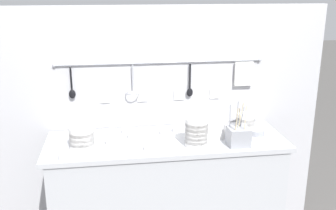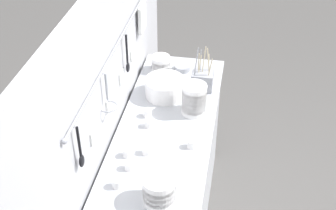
{
  "view_description": "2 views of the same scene",
  "coord_description": "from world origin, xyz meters",
  "px_view_note": "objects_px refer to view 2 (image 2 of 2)",
  "views": [
    {
      "loc": [
        -0.33,
        -2.33,
        1.81
      ],
      "look_at": [
        0.01,
        0.01,
        1.08
      ],
      "focal_mm": 42.0,
      "sensor_mm": 36.0,
      "label": 1
    },
    {
      "loc": [
        -1.96,
        -0.36,
        2.46
      ],
      "look_at": [
        -0.02,
        -0.02,
        1.02
      ],
      "focal_mm": 50.0,
      "sensor_mm": 36.0,
      "label": 2
    }
  ],
  "objects_px": {
    "bowl_stack_short_front": "(194,99)",
    "cup_front_left": "(129,165)",
    "plate_stack": "(165,87)",
    "cup_centre": "(127,153)",
    "bowl_stack_wide_centre": "(161,64)",
    "cup_front_right": "(147,150)",
    "steel_mixing_bowl": "(182,68)",
    "cup_edge_far": "(149,123)",
    "cup_back_left": "(148,113)",
    "bowl_stack_tall_left": "(159,190)",
    "cup_beside_plates": "(192,144)",
    "cup_edge_near": "(158,171)",
    "cup_back_right": "(117,183)",
    "cutlery_caddy": "(202,79)"
  },
  "relations": [
    {
      "from": "bowl_stack_short_front",
      "to": "cup_front_left",
      "type": "height_order",
      "value": "bowl_stack_short_front"
    },
    {
      "from": "plate_stack",
      "to": "cup_front_left",
      "type": "distance_m",
      "value": 0.66
    },
    {
      "from": "cup_centre",
      "to": "plate_stack",
      "type": "bearing_deg",
      "value": -9.09
    },
    {
      "from": "bowl_stack_wide_centre",
      "to": "cup_front_right",
      "type": "height_order",
      "value": "bowl_stack_wide_centre"
    },
    {
      "from": "steel_mixing_bowl",
      "to": "cup_edge_far",
      "type": "relative_size",
      "value": 2.21
    },
    {
      "from": "cup_front_right",
      "to": "plate_stack",
      "type": "bearing_deg",
      "value": 0.21
    },
    {
      "from": "cup_front_left",
      "to": "cup_back_left",
      "type": "xyz_separation_m",
      "value": [
        0.43,
        0.0,
        0.0
      ]
    },
    {
      "from": "bowl_stack_tall_left",
      "to": "steel_mixing_bowl",
      "type": "xyz_separation_m",
      "value": [
        1.13,
        0.07,
        -0.05
      ]
    },
    {
      "from": "bowl_stack_wide_centre",
      "to": "cup_front_right",
      "type": "relative_size",
      "value": 2.58
    },
    {
      "from": "plate_stack",
      "to": "cup_edge_far",
      "type": "distance_m",
      "value": 0.31
    },
    {
      "from": "cup_beside_plates",
      "to": "bowl_stack_tall_left",
      "type": "bearing_deg",
      "value": 166.34
    },
    {
      "from": "bowl_stack_tall_left",
      "to": "cup_edge_near",
      "type": "xyz_separation_m",
      "value": [
        0.16,
        0.04,
        -0.05
      ]
    },
    {
      "from": "plate_stack",
      "to": "cup_edge_near",
      "type": "relative_size",
      "value": 5.05
    },
    {
      "from": "cup_back_right",
      "to": "cup_centre",
      "type": "distance_m",
      "value": 0.22
    },
    {
      "from": "cup_front_left",
      "to": "cup_edge_far",
      "type": "height_order",
      "value": "same"
    },
    {
      "from": "cup_back_right",
      "to": "cup_back_left",
      "type": "relative_size",
      "value": 1.0
    },
    {
      "from": "bowl_stack_short_front",
      "to": "cup_edge_near",
      "type": "distance_m",
      "value": 0.54
    },
    {
      "from": "bowl_stack_wide_centre",
      "to": "cup_beside_plates",
      "type": "xyz_separation_m",
      "value": [
        -0.71,
        -0.3,
        -0.03
      ]
    },
    {
      "from": "steel_mixing_bowl",
      "to": "bowl_stack_wide_centre",
      "type": "bearing_deg",
      "value": 101.93
    },
    {
      "from": "cup_front_left",
      "to": "cup_back_right",
      "type": "distance_m",
      "value": 0.13
    },
    {
      "from": "bowl_stack_tall_left",
      "to": "bowl_stack_short_front",
      "type": "bearing_deg",
      "value": -5.45
    },
    {
      "from": "steel_mixing_bowl",
      "to": "cup_edge_near",
      "type": "relative_size",
      "value": 2.21
    },
    {
      "from": "bowl_stack_tall_left",
      "to": "plate_stack",
      "type": "height_order",
      "value": "bowl_stack_tall_left"
    },
    {
      "from": "bowl_stack_short_front",
      "to": "cup_centre",
      "type": "distance_m",
      "value": 0.51
    },
    {
      "from": "plate_stack",
      "to": "cup_centre",
      "type": "relative_size",
      "value": 5.05
    },
    {
      "from": "cup_front_left",
      "to": "cup_beside_plates",
      "type": "distance_m",
      "value": 0.35
    },
    {
      "from": "bowl_stack_wide_centre",
      "to": "cup_beside_plates",
      "type": "height_order",
      "value": "bowl_stack_wide_centre"
    },
    {
      "from": "steel_mixing_bowl",
      "to": "cup_back_left",
      "type": "xyz_separation_m",
      "value": [
        -0.52,
        0.12,
        0.01
      ]
    },
    {
      "from": "cutlery_caddy",
      "to": "cup_front_left",
      "type": "bearing_deg",
      "value": 161.0
    },
    {
      "from": "bowl_stack_tall_left",
      "to": "bowl_stack_short_front",
      "type": "distance_m",
      "value": 0.7
    },
    {
      "from": "bowl_stack_wide_centre",
      "to": "cup_edge_near",
      "type": "bearing_deg",
      "value": -170.19
    },
    {
      "from": "bowl_stack_wide_centre",
      "to": "steel_mixing_bowl",
      "type": "distance_m",
      "value": 0.14
    },
    {
      "from": "cup_back_left",
      "to": "cup_beside_plates",
      "type": "distance_m",
      "value": 0.36
    },
    {
      "from": "cup_front_right",
      "to": "cutlery_caddy",
      "type": "bearing_deg",
      "value": -17.7
    },
    {
      "from": "cup_back_left",
      "to": "bowl_stack_wide_centre",
      "type": "bearing_deg",
      "value": 2.01
    },
    {
      "from": "cup_centre",
      "to": "cup_beside_plates",
      "type": "relative_size",
      "value": 1.0
    },
    {
      "from": "bowl_stack_wide_centre",
      "to": "plate_stack",
      "type": "xyz_separation_m",
      "value": [
        -0.27,
        -0.08,
        0.0
      ]
    },
    {
      "from": "cup_back_left",
      "to": "cup_edge_far",
      "type": "bearing_deg",
      "value": -162.91
    },
    {
      "from": "cup_back_right",
      "to": "cutlery_caddy",
      "type": "bearing_deg",
      "value": -18.15
    },
    {
      "from": "bowl_stack_short_front",
      "to": "cup_back_right",
      "type": "xyz_separation_m",
      "value": [
        -0.64,
        0.28,
        -0.07
      ]
    },
    {
      "from": "bowl_stack_tall_left",
      "to": "cup_front_right",
      "type": "distance_m",
      "value": 0.33
    },
    {
      "from": "cup_front_left",
      "to": "cup_edge_far",
      "type": "bearing_deg",
      "value": -4.46
    },
    {
      "from": "plate_stack",
      "to": "cup_back_left",
      "type": "distance_m",
      "value": 0.23
    },
    {
      "from": "cup_edge_near",
      "to": "cup_edge_far",
      "type": "bearing_deg",
      "value": 18.18
    },
    {
      "from": "cup_front_right",
      "to": "cup_front_left",
      "type": "bearing_deg",
      "value": 154.6
    },
    {
      "from": "cup_edge_near",
      "to": "cup_edge_far",
      "type": "xyz_separation_m",
      "value": [
        0.36,
        0.12,
        0.0
      ]
    },
    {
      "from": "cup_front_left",
      "to": "cup_edge_near",
      "type": "distance_m",
      "value": 0.15
    },
    {
      "from": "cutlery_caddy",
      "to": "cup_centre",
      "type": "bearing_deg",
      "value": 156.43
    },
    {
      "from": "bowl_stack_short_front",
      "to": "cup_beside_plates",
      "type": "bearing_deg",
      "value": -174.45
    },
    {
      "from": "bowl_stack_short_front",
      "to": "cup_front_right",
      "type": "bearing_deg",
      "value": 154.04
    }
  ]
}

